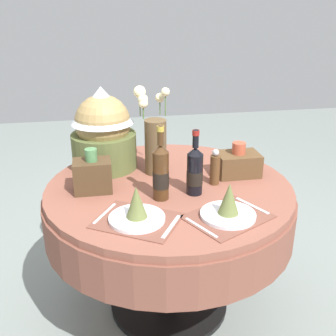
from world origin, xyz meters
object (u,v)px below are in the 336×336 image
object	(u,v)px
flower_vase	(154,139)
wine_bottle_centre	(161,172)
place_setting_right	(228,207)
wine_bottle_left	(195,171)
woven_basket_side_left	(93,175)
woven_basket_side_right	(238,163)
dining_table	(169,211)
place_setting_left	(137,211)
pepper_mill	(215,168)
gift_tub_back_left	(103,127)

from	to	relation	value
flower_vase	wine_bottle_centre	xyz separation A→B (m)	(-0.02, -0.32, -0.06)
place_setting_right	wine_bottle_left	world-z (taller)	wine_bottle_left
woven_basket_side_left	flower_vase	bearing A→B (deg)	28.41
wine_bottle_centre	woven_basket_side_right	distance (m)	0.50
flower_vase	woven_basket_side_left	world-z (taller)	flower_vase
woven_basket_side_left	woven_basket_side_right	xyz separation A→B (m)	(0.76, 0.06, -0.02)
dining_table	wine_bottle_centre	size ratio (longest dim) A/B	3.57
wine_bottle_centre	place_setting_left	bearing A→B (deg)	-125.12
flower_vase	woven_basket_side_right	size ratio (longest dim) A/B	2.05
woven_basket_side_right	place_setting_left	bearing A→B (deg)	-145.71
dining_table	place_setting_left	xyz separation A→B (m)	(-0.20, -0.33, 0.20)
dining_table	woven_basket_side_right	distance (m)	0.44
dining_table	wine_bottle_centre	bearing A→B (deg)	-114.70
place_setting_right	pepper_mill	size ratio (longest dim) A/B	2.26
gift_tub_back_left	woven_basket_side_right	world-z (taller)	gift_tub_back_left
place_setting_right	woven_basket_side_left	xyz separation A→B (m)	(-0.57, 0.37, 0.04)
gift_tub_back_left	wine_bottle_centre	bearing A→B (deg)	-60.79
flower_vase	pepper_mill	xyz separation A→B (m)	(0.28, -0.21, -0.10)
place_setting_right	pepper_mill	xyz separation A→B (m)	(0.04, 0.34, 0.04)
pepper_mill	place_setting_left	bearing A→B (deg)	-144.55
wine_bottle_centre	woven_basket_side_right	bearing A→B (deg)	24.73
dining_table	gift_tub_back_left	distance (m)	0.57
wine_bottle_left	woven_basket_side_right	bearing A→B (deg)	32.74
wine_bottle_centre	gift_tub_back_left	distance (m)	0.51
place_setting_right	wine_bottle_centre	bearing A→B (deg)	138.35
pepper_mill	gift_tub_back_left	distance (m)	0.64
place_setting_right	pepper_mill	bearing A→B (deg)	83.67
dining_table	woven_basket_side_left	size ratio (longest dim) A/B	5.83
wine_bottle_left	gift_tub_back_left	bearing A→B (deg)	135.08
place_setting_right	pepper_mill	distance (m)	0.35
place_setting_right	flower_vase	world-z (taller)	flower_vase
place_setting_left	place_setting_right	size ratio (longest dim) A/B	1.01
place_setting_left	flower_vase	world-z (taller)	flower_vase
dining_table	woven_basket_side_left	xyz separation A→B (m)	(-0.38, 0.00, 0.23)
flower_vase	woven_basket_side_left	xyz separation A→B (m)	(-0.33, -0.18, -0.10)
place_setting_left	woven_basket_side_right	world-z (taller)	woven_basket_side_right
wine_bottle_centre	woven_basket_side_right	world-z (taller)	wine_bottle_centre
flower_vase	wine_bottle_left	distance (m)	0.34
dining_table	gift_tub_back_left	world-z (taller)	gift_tub_back_left
dining_table	place_setting_left	bearing A→B (deg)	-120.97
place_setting_left	gift_tub_back_left	world-z (taller)	gift_tub_back_left
dining_table	pepper_mill	xyz separation A→B (m)	(0.23, -0.03, 0.24)
flower_vase	pepper_mill	bearing A→B (deg)	-37.01
flower_vase	wine_bottle_centre	world-z (taller)	flower_vase
dining_table	gift_tub_back_left	size ratio (longest dim) A/B	2.81
place_setting_right	flower_vase	size ratio (longest dim) A/B	0.93
woven_basket_side_left	woven_basket_side_right	distance (m)	0.76
dining_table	flower_vase	bearing A→B (deg)	104.36
wine_bottle_left	woven_basket_side_left	distance (m)	0.49
place_setting_left	place_setting_right	distance (m)	0.39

